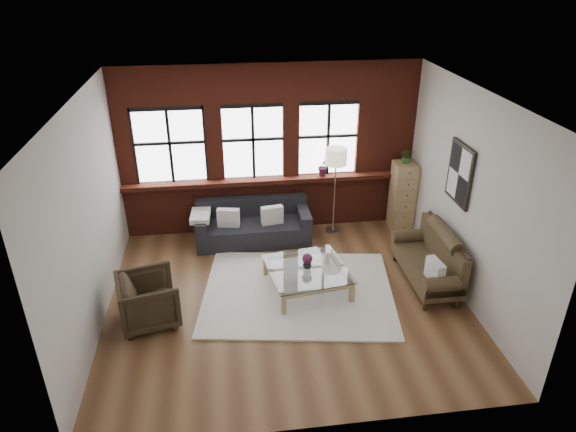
{
  "coord_description": "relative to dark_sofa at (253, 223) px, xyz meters",
  "views": [
    {
      "loc": [
        -0.86,
        -6.56,
        4.84
      ],
      "look_at": [
        0.1,
        0.6,
        1.15
      ],
      "focal_mm": 32.0,
      "sensor_mm": 36.0,
      "label": 1
    }
  ],
  "objects": [
    {
      "name": "potted_plant_top",
      "position": [
        2.91,
        0.15,
        1.14
      ],
      "size": [
        0.3,
        0.27,
        0.3
      ],
      "primitive_type": "imported",
      "rotation": [
        0.0,
        0.0,
        -0.12
      ],
      "color": "#2D5923",
      "rests_on": "drawer_chest"
    },
    {
      "name": "wall_back",
      "position": [
        0.38,
        0.6,
        1.22
      ],
      "size": [
        5.5,
        0.0,
        5.5
      ],
      "primitive_type": "plane",
      "rotation": [
        1.57,
        0.0,
        0.0
      ],
      "color": "beige",
      "rests_on": "ground"
    },
    {
      "name": "wall_left",
      "position": [
        -2.37,
        -1.9,
        1.22
      ],
      "size": [
        0.0,
        5.0,
        5.0
      ],
      "primitive_type": "plane",
      "rotation": [
        1.57,
        0.0,
        1.57
      ],
      "color": "beige",
      "rests_on": "ground"
    },
    {
      "name": "coffee_table",
      "position": [
        0.74,
        -1.69,
        -0.19
      ],
      "size": [
        1.39,
        1.39,
        0.41
      ],
      "primitive_type": null,
      "rotation": [
        0.0,
        0.0,
        0.15
      ],
      "color": "tan",
      "rests_on": "shag_rug"
    },
    {
      "name": "armchair",
      "position": [
        -1.67,
        -2.18,
        -0.0
      ],
      "size": [
        1.0,
        0.98,
        0.76
      ],
      "primitive_type": "imported",
      "rotation": [
        0.0,
        0.0,
        1.8
      ],
      "color": "black",
      "rests_on": "floor"
    },
    {
      "name": "pillow_a",
      "position": [
        -0.45,
        -0.1,
        0.19
      ],
      "size": [
        0.42,
        0.21,
        0.34
      ],
      "primitive_type": "cube",
      "rotation": [
        0.0,
        0.0,
        -0.19
      ],
      "color": "white",
      "rests_on": "dark_sofa"
    },
    {
      "name": "floor",
      "position": [
        0.38,
        -1.9,
        -0.38
      ],
      "size": [
        5.5,
        5.5,
        0.0
      ],
      "primitive_type": "plane",
      "color": "brown",
      "rests_on": "ground"
    },
    {
      "name": "floor_lamp",
      "position": [
        1.57,
        0.18,
        0.55
      ],
      "size": [
        0.4,
        0.4,
        1.85
      ],
      "primitive_type": null,
      "color": "#A5A5A8",
      "rests_on": "floor"
    },
    {
      "name": "wall_right",
      "position": [
        3.13,
        -1.9,
        1.22
      ],
      "size": [
        0.0,
        5.0,
        5.0
      ],
      "primitive_type": "plane",
      "rotation": [
        1.57,
        0.0,
        -1.57
      ],
      "color": "beige",
      "rests_on": "ground"
    },
    {
      "name": "ceiling",
      "position": [
        0.38,
        -1.9,
        2.82
      ],
      "size": [
        5.5,
        5.5,
        0.0
      ],
      "primitive_type": "plane",
      "rotation": [
        3.14,
        0.0,
        0.0
      ],
      "color": "white",
      "rests_on": "ground"
    },
    {
      "name": "flowers",
      "position": [
        0.74,
        -1.69,
        0.19
      ],
      "size": [
        0.17,
        0.17,
        0.17
      ],
      "primitive_type": "sphere",
      "color": "#602044",
      "rests_on": "vase"
    },
    {
      "name": "pillow_settee",
      "position": [
        2.6,
        -2.27,
        0.18
      ],
      "size": [
        0.19,
        0.39,
        0.34
      ],
      "primitive_type": "cube",
      "rotation": [
        0.0,
        0.0,
        0.12
      ],
      "color": "white",
      "rests_on": "vintage_settee"
    },
    {
      "name": "sill_ledge",
      "position": [
        0.38,
        0.45,
        0.66
      ],
      "size": [
        5.5,
        0.3,
        0.08
      ],
      "primitive_type": "cube",
      "color": "maroon",
      "rests_on": "brick_backwall"
    },
    {
      "name": "shag_rug",
      "position": [
        0.58,
        -1.77,
        -0.36
      ],
      "size": [
        3.31,
        2.78,
        0.03
      ],
      "primitive_type": "cube",
      "rotation": [
        0.0,
        0.0,
        -0.15
      ],
      "color": "white",
      "rests_on": "floor"
    },
    {
      "name": "window_right",
      "position": [
        1.48,
        0.55,
        1.37
      ],
      "size": [
        1.38,
        0.1,
        1.5
      ],
      "primitive_type": null,
      "color": "black",
      "rests_on": "brick_backwall"
    },
    {
      "name": "wall_poster",
      "position": [
        3.1,
        -1.6,
        1.47
      ],
      "size": [
        0.05,
        0.74,
        0.94
      ],
      "primitive_type": null,
      "color": "black",
      "rests_on": "wall_right"
    },
    {
      "name": "sill_plant",
      "position": [
        1.39,
        0.42,
        0.89
      ],
      "size": [
        0.26,
        0.23,
        0.39
      ],
      "primitive_type": "imported",
      "rotation": [
        0.0,
        0.0,
        0.3
      ],
      "color": "#602044",
      "rests_on": "sill_ledge"
    },
    {
      "name": "window_left",
      "position": [
        -1.42,
        0.55,
        1.37
      ],
      "size": [
        1.38,
        0.1,
        1.5
      ],
      "primitive_type": null,
      "color": "black",
      "rests_on": "brick_backwall"
    },
    {
      "name": "wall_front",
      "position": [
        0.38,
        -4.4,
        1.22
      ],
      "size": [
        5.5,
        0.0,
        5.5
      ],
      "primitive_type": "plane",
      "rotation": [
        -1.57,
        0.0,
        0.0
      ],
      "color": "beige",
      "rests_on": "ground"
    },
    {
      "name": "pillow_b",
      "position": [
        0.35,
        -0.1,
        0.19
      ],
      "size": [
        0.42,
        0.21,
        0.34
      ],
      "primitive_type": "cube",
      "rotation": [
        0.0,
        0.0,
        0.18
      ],
      "color": "white",
      "rests_on": "dark_sofa"
    },
    {
      "name": "dark_sofa",
      "position": [
        0.0,
        0.0,
        0.0
      ],
      "size": [
        2.1,
        0.85,
        0.76
      ],
      "primitive_type": null,
      "color": "black",
      "rests_on": "floor"
    },
    {
      "name": "vintage_settee",
      "position": [
        2.68,
        -1.75,
        0.07
      ],
      "size": [
        0.75,
        1.69,
        0.9
      ],
      "primitive_type": null,
      "color": "#40321D",
      "rests_on": "floor"
    },
    {
      "name": "drawer_chest",
      "position": [
        2.91,
        0.15,
        0.3
      ],
      "size": [
        0.42,
        0.42,
        1.37
      ],
      "primitive_type": "cube",
      "color": "tan",
      "rests_on": "floor"
    },
    {
      "name": "window_mid",
      "position": [
        0.08,
        0.55,
        1.37
      ],
      "size": [
        1.38,
        0.1,
        1.5
      ],
      "primitive_type": null,
      "color": "black",
      "rests_on": "brick_backwall"
    },
    {
      "name": "brick_backwall",
      "position": [
        0.38,
        0.54,
        1.22
      ],
      "size": [
        5.5,
        0.12,
        3.2
      ],
      "primitive_type": null,
      "color": "maroon",
      "rests_on": "floor"
    },
    {
      "name": "vase",
      "position": [
        0.74,
        -1.69,
        0.09
      ],
      "size": [
        0.15,
        0.15,
        0.14
      ],
      "primitive_type": "imported",
      "rotation": [
        0.0,
        0.0,
        -0.05
      ],
      "color": "#B2B2B2",
      "rests_on": "coffee_table"
    }
  ]
}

